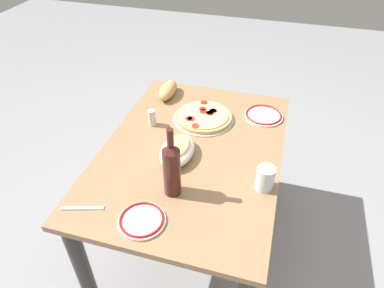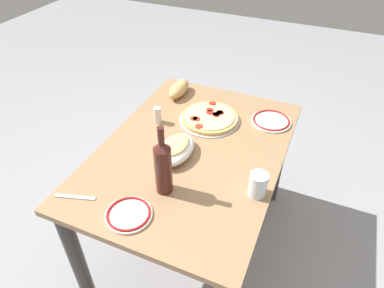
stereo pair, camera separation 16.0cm
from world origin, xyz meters
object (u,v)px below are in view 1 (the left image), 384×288
Objects in this scene: water_glass at (265,178)px; side_plate_far at (264,115)px; baked_pasta_dish at (177,150)px; bread_loaf at (168,90)px; wine_bottle at (172,168)px; side_plate_near at (142,220)px; pepperoni_pizza at (204,117)px; dining_table at (192,168)px; spice_shaker at (152,118)px.

water_glass is 0.53m from side_plate_far.
bread_loaf is at bearing 23.52° from baked_pasta_dish.
wine_bottle reaches higher than side_plate_near.
side_plate_far is at bearing -96.43° from bread_loaf.
pepperoni_pizza is 1.58× the size of bread_loaf.
pepperoni_pizza reaches higher than dining_table.
baked_pasta_dish is at bearing 141.98° from side_plate_far.
dining_table is 0.29m from pepperoni_pizza.
side_plate_far is 0.56m from bread_loaf.
water_glass is (0.13, -0.35, -0.08)m from wine_bottle.
bread_loaf is at bearing 46.60° from water_glass.
baked_pasta_dish is (-0.07, 0.05, 0.17)m from dining_table.
baked_pasta_dish and bread_loaf have the same top height.
bread_loaf is at bearing 20.60° from wine_bottle.
side_plate_near is 0.90m from side_plate_far.
wine_bottle is 0.77m from bread_loaf.
bread_loaf reaches higher than dining_table.
baked_pasta_dish is at bearing -135.39° from spice_shaker.
water_glass reaches higher than bread_loaf.
wine_bottle reaches higher than side_plate_far.
wine_bottle is at bearing 155.91° from side_plate_far.
dining_table is at bearing 0.27° from wine_bottle.
side_plate_near is 2.08× the size of spice_shaker.
bread_loaf is (0.43, 0.27, 0.16)m from dining_table.
dining_table is at bearing -148.09° from bread_loaf.
side_plate_near is at bearing 160.13° from wine_bottle.
baked_pasta_dish reaches higher than side_plate_far.
water_glass is 1.22× the size of spice_shaker.
dining_table is 3.68× the size of pepperoni_pizza.
side_plate_near is 0.89× the size of bread_loaf.
wine_bottle is 0.50m from spice_shaker.
wine_bottle reaches higher than water_glass.
pepperoni_pizza is (0.26, 0.01, 0.14)m from dining_table.
dining_table is 0.49m from side_plate_far.
side_plate_far is 2.36× the size of spice_shaker.
dining_table is 0.43m from water_glass.
water_glass is at bearing -115.76° from spice_shaker.
pepperoni_pizza is 0.32m from side_plate_far.
baked_pasta_dish reaches higher than pepperoni_pizza.
water_glass is 0.53× the size of bread_loaf.
dining_table is at bearing 65.82° from water_glass.
pepperoni_pizza is 3.00× the size of water_glass.
spice_shaker is (-0.12, 0.24, 0.03)m from pepperoni_pizza.
side_plate_far is (0.37, -0.29, 0.13)m from dining_table.
side_plate_near is 0.63m from spice_shaker.
bread_loaf is at bearing 3.11° from spice_shaker.
wine_bottle is (-0.54, -0.01, 0.12)m from pepperoni_pizza.
side_plate_near and side_plate_far have the same top height.
water_glass is at bearing -173.20° from side_plate_far.
side_plate_near is (-0.18, 0.06, -0.12)m from wine_bottle.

